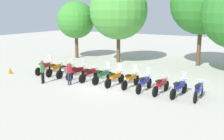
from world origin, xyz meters
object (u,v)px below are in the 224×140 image
at_px(motorcycle_0, 45,67).
at_px(tree_1, 119,10).
at_px(motorcycle_2, 67,70).
at_px(motorcycle_4, 90,74).
at_px(motorcycle_6, 115,78).
at_px(traffic_cone, 10,70).
at_px(motorcycle_1, 56,69).
at_px(motorcycle_9, 161,85).
at_px(motorcycle_11, 199,90).
at_px(motorcycle_3, 78,72).
at_px(tree_2, 202,3).
at_px(person_0, 69,71).
at_px(motorcycle_7, 131,79).
at_px(tree_0, 76,20).
at_px(motorcycle_10, 179,88).
at_px(person_1, 42,70).
at_px(motorcycle_5, 103,75).
at_px(motorcycle_8, 144,83).

bearing_deg(motorcycle_0, tree_1, -22.97).
height_order(motorcycle_2, motorcycle_4, motorcycle_2).
bearing_deg(motorcycle_6, traffic_cone, 102.27).
relative_size(motorcycle_1, motorcycle_9, 1.00).
distance_m(motorcycle_2, motorcycle_11, 9.79).
bearing_deg(motorcycle_2, motorcycle_3, -92.70).
bearing_deg(tree_2, person_0, -117.26).
distance_m(motorcycle_6, motorcycle_7, 1.10).
bearing_deg(tree_0, tree_1, 0.11).
xyz_separation_m(motorcycle_10, person_1, (-8.86, -2.02, 0.42)).
height_order(motorcycle_4, motorcycle_6, motorcycle_6).
height_order(motorcycle_10, tree_2, tree_2).
bearing_deg(motorcycle_5, motorcycle_4, 97.29).
bearing_deg(motorcycle_9, motorcycle_2, 91.47).
bearing_deg(motorcycle_8, person_1, 106.73).
distance_m(motorcycle_1, tree_0, 8.83).
height_order(motorcycle_3, traffic_cone, motorcycle_3).
distance_m(motorcycle_10, traffic_cone, 13.34).
bearing_deg(tree_1, motorcycle_5, -68.22).
bearing_deg(motorcycle_10, motorcycle_7, 92.69).
bearing_deg(motorcycle_4, tree_2, -23.55).
bearing_deg(tree_2, motorcycle_4, -118.89).
xyz_separation_m(motorcycle_7, tree_0, (-10.19, 7.26, 3.48)).
height_order(motorcycle_2, tree_2, tree_2).
distance_m(motorcycle_6, person_0, 3.09).
bearing_deg(motorcycle_3, tree_2, -25.39).
height_order(tree_1, traffic_cone, tree_1).
bearing_deg(motorcycle_3, motorcycle_1, 96.63).
bearing_deg(motorcycle_6, motorcycle_11, -85.83).
relative_size(motorcycle_6, motorcycle_11, 1.00).
relative_size(motorcycle_11, person_1, 1.35).
height_order(motorcycle_4, person_0, person_0).
distance_m(motorcycle_4, motorcycle_5, 1.09).
bearing_deg(motorcycle_3, motorcycle_8, -84.72).
bearing_deg(motorcycle_2, person_0, -134.02).
relative_size(motorcycle_6, person_1, 1.35).
bearing_deg(tree_1, tree_2, 17.85).
distance_m(motorcycle_0, motorcycle_3, 3.27).
bearing_deg(person_1, tree_2, -128.86).
distance_m(person_1, traffic_cone, 4.55).
distance_m(motorcycle_6, tree_0, 12.26).
xyz_separation_m(motorcycle_6, motorcycle_8, (2.17, -0.13, 0.00)).
bearing_deg(motorcycle_4, person_0, 168.46).
relative_size(motorcycle_5, motorcycle_6, 1.00).
distance_m(motorcycle_2, tree_1, 8.48).
relative_size(motorcycle_0, motorcycle_7, 1.00).
height_order(motorcycle_2, motorcycle_10, same).
relative_size(motorcycle_4, person_0, 1.30).
height_order(motorcycle_4, motorcycle_8, motorcycle_8).
distance_m(motorcycle_1, tree_1, 8.62).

